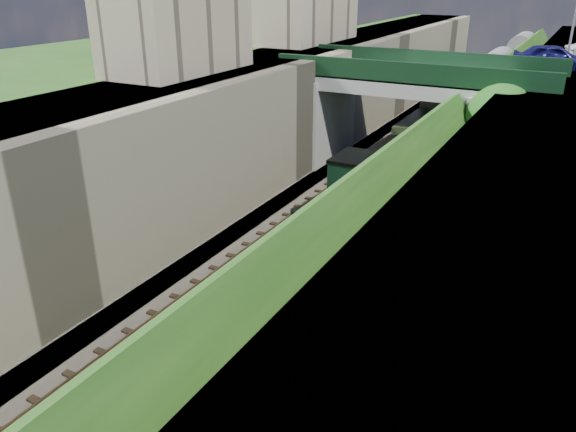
{
  "coord_description": "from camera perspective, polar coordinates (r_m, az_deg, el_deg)",
  "views": [
    {
      "loc": [
        9.59,
        -9.8,
        11.68
      ],
      "look_at": [
        0.0,
        8.17,
        2.89
      ],
      "focal_mm": 35.0,
      "sensor_mm": 36.0,
      "label": 1
    }
  ],
  "objects": [
    {
      "name": "street_plateau_right",
      "position": [
        31.0,
        26.84,
        4.77
      ],
      "size": [
        8.0,
        90.0,
        6.25
      ],
      "primitive_type": "cube",
      "color": "#262628",
      "rests_on": "ground"
    },
    {
      "name": "tree",
      "position": [
        31.7,
        20.97,
        8.99
      ],
      "size": [
        3.6,
        3.8,
        6.6
      ],
      "color": "black",
      "rests_on": "ground"
    },
    {
      "name": "embankment_slope",
      "position": [
        30.79,
        18.44,
        5.38
      ],
      "size": [
        4.39,
        90.0,
        6.36
      ],
      "color": "#1E4714",
      "rests_on": "ground"
    },
    {
      "name": "road_bridge",
      "position": [
        35.7,
        13.65,
        10.4
      ],
      "size": [
        16.0,
        6.4,
        7.25
      ],
      "color": "gray",
      "rests_on": "ground"
    },
    {
      "name": "ground",
      "position": [
        18.01,
        -12.97,
        -17.82
      ],
      "size": [
        160.0,
        160.0,
        0.0
      ],
      "primitive_type": "plane",
      "color": "#1E4714",
      "rests_on": "ground"
    },
    {
      "name": "track_right",
      "position": [
        33.0,
        11.6,
        2.57
      ],
      "size": [
        2.5,
        90.0,
        0.2
      ],
      "color": "black",
      "rests_on": "trackbed"
    },
    {
      "name": "street_plateau_left",
      "position": [
        36.06,
        -3.83,
        10.18
      ],
      "size": [
        6.0,
        90.0,
        7.0
      ],
      "primitive_type": "cube",
      "color": "#262628",
      "rests_on": "ground"
    },
    {
      "name": "coach_rear",
      "position": [
        78.91,
        22.54,
        14.63
      ],
      "size": [
        2.9,
        18.0,
        3.7
      ],
      "color": "black",
      "rests_on": "trackbed"
    },
    {
      "name": "tender",
      "position": [
        30.61,
        10.61,
        3.74
      ],
      "size": [
        2.7,
        6.0,
        3.05
      ],
      "color": "black",
      "rests_on": "trackbed"
    },
    {
      "name": "car_blue",
      "position": [
        38.6,
        25.37,
        14.32
      ],
      "size": [
        5.01,
        2.71,
        1.62
      ],
      "primitive_type": "imported",
      "rotation": [
        0.0,
        0.0,
        1.75
      ],
      "color": "#141354",
      "rests_on": "street_plateau_right"
    },
    {
      "name": "coach_middle",
      "position": [
        60.43,
        20.26,
        12.78
      ],
      "size": [
        2.9,
        18.0,
        3.7
      ],
      "color": "black",
      "rests_on": "trackbed"
    },
    {
      "name": "trackbed",
      "position": [
        33.38,
        9.62,
        2.7
      ],
      "size": [
        10.0,
        90.0,
        0.2
      ],
      "primitive_type": "cube",
      "color": "#473F38",
      "rests_on": "ground"
    },
    {
      "name": "retaining_wall",
      "position": [
        34.39,
        1.21,
        9.57
      ],
      "size": [
        1.0,
        90.0,
        7.0
      ],
      "primitive_type": "cube",
      "color": "#756B56",
      "rests_on": "ground"
    },
    {
      "name": "locomotive",
      "position": [
        24.05,
        5.15,
        -0.77
      ],
      "size": [
        3.1,
        10.22,
        3.83
      ],
      "color": "black",
      "rests_on": "trackbed"
    },
    {
      "name": "building_near",
      "position": [
        30.63,
        -11.15,
        17.91
      ],
      "size": [
        4.0,
        8.0,
        4.0
      ],
      "primitive_type": "cube",
      "color": "gray",
      "rests_on": "street_plateau_left"
    },
    {
      "name": "coach_front",
      "position": [
        42.24,
        16.09,
        9.26
      ],
      "size": [
        2.9,
        18.0,
        3.7
      ],
      "color": "black",
      "rests_on": "trackbed"
    },
    {
      "name": "track_left",
      "position": [
        33.95,
        6.45,
        3.51
      ],
      "size": [
        2.5,
        90.0,
        0.2
      ],
      "color": "black",
      "rests_on": "trackbed"
    }
  ]
}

